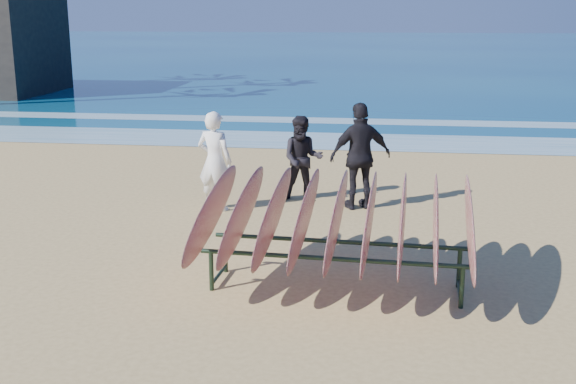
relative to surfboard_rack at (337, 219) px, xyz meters
name	(u,v)px	position (x,y,z in m)	size (l,w,h in m)	color
ground	(280,280)	(-0.72, 0.19, -0.89)	(120.00, 120.00, 0.00)	tan
ocean	(371,49)	(-0.72, 55.19, -0.88)	(160.00, 160.00, 0.00)	navy
foam_near	(335,141)	(-0.72, 10.19, -0.88)	(160.00, 160.00, 0.00)	white
foam_far	(343,121)	(-0.72, 13.69, -0.88)	(160.00, 160.00, 0.00)	white
surfboard_rack	(337,219)	(0.00, 0.00, 0.00)	(3.29, 2.69, 1.44)	#1C2D20
person_white	(215,161)	(-2.28, 3.34, -0.04)	(0.62, 0.40, 1.69)	white
person_dark_a	(303,159)	(-0.88, 4.12, -0.12)	(0.74, 0.58, 1.52)	black
person_dark_b	(360,156)	(0.15, 3.75, 0.02)	(1.07, 0.44, 1.82)	black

